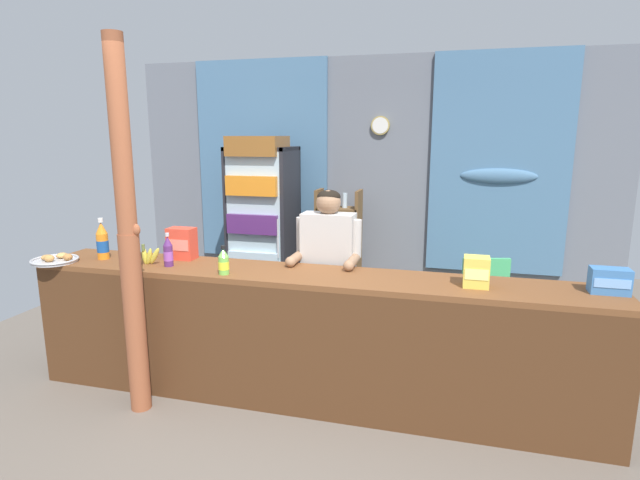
{
  "coord_description": "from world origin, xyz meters",
  "views": [
    {
      "loc": [
        0.98,
        -2.87,
        1.93
      ],
      "look_at": [
        -0.07,
        1.02,
        1.09
      ],
      "focal_mm": 28.31,
      "sensor_mm": 36.0,
      "label": 1
    }
  ],
  "objects_px": {
    "snack_box_instant_noodle": "(476,272)",
    "banana_bunch": "(145,256)",
    "timber_post": "(128,242)",
    "soda_bottle_grape_soda": "(168,252)",
    "snack_box_biscuit": "(610,281)",
    "plastic_lawn_chair": "(480,293)",
    "snack_box_crackers": "(182,243)",
    "drink_fridge": "(262,220)",
    "shopkeeper": "(328,261)",
    "soda_bottle_orange_soda": "(102,242)",
    "bottle_shelf_rack": "(338,249)",
    "soda_bottle_lime_soda": "(224,262)",
    "stall_counter": "(302,328)",
    "pastry_tray": "(55,260)"
  },
  "relations": [
    {
      "from": "bottle_shelf_rack",
      "to": "banana_bunch",
      "type": "xyz_separation_m",
      "value": [
        -1.05,
        -2.01,
        0.33
      ]
    },
    {
      "from": "timber_post",
      "to": "snack_box_crackers",
      "type": "xyz_separation_m",
      "value": [
        0.04,
        0.6,
        -0.14
      ]
    },
    {
      "from": "stall_counter",
      "to": "timber_post",
      "type": "xyz_separation_m",
      "value": [
        -1.12,
        -0.32,
        0.63
      ]
    },
    {
      "from": "soda_bottle_grape_soda",
      "to": "pastry_tray",
      "type": "distance_m",
      "value": 0.93
    },
    {
      "from": "soda_bottle_grape_soda",
      "to": "banana_bunch",
      "type": "height_order",
      "value": "soda_bottle_grape_soda"
    },
    {
      "from": "stall_counter",
      "to": "bottle_shelf_rack",
      "type": "distance_m",
      "value": 2.09
    },
    {
      "from": "soda_bottle_lime_soda",
      "to": "banana_bunch",
      "type": "bearing_deg",
      "value": 171.58
    },
    {
      "from": "timber_post",
      "to": "drink_fridge",
      "type": "distance_m",
      "value": 2.12
    },
    {
      "from": "pastry_tray",
      "to": "snack_box_instant_noodle",
      "type": "bearing_deg",
      "value": 3.31
    },
    {
      "from": "drink_fridge",
      "to": "stall_counter",
      "type": "bearing_deg",
      "value": -61.11
    },
    {
      "from": "plastic_lawn_chair",
      "to": "snack_box_instant_noodle",
      "type": "bearing_deg",
      "value": -94.67
    },
    {
      "from": "soda_bottle_orange_soda",
      "to": "snack_box_instant_noodle",
      "type": "distance_m",
      "value": 2.83
    },
    {
      "from": "stall_counter",
      "to": "soda_bottle_orange_soda",
      "type": "distance_m",
      "value": 1.76
    },
    {
      "from": "snack_box_instant_noodle",
      "to": "banana_bunch",
      "type": "height_order",
      "value": "snack_box_instant_noodle"
    },
    {
      "from": "shopkeeper",
      "to": "snack_box_instant_noodle",
      "type": "distance_m",
      "value": 1.18
    },
    {
      "from": "stall_counter",
      "to": "soda_bottle_lime_soda",
      "type": "xyz_separation_m",
      "value": [
        -0.56,
        -0.05,
        0.45
      ]
    },
    {
      "from": "drink_fridge",
      "to": "shopkeeper",
      "type": "distance_m",
      "value": 1.64
    },
    {
      "from": "snack_box_biscuit",
      "to": "timber_post",
      "type": "bearing_deg",
      "value": -170.85
    },
    {
      "from": "stall_counter",
      "to": "shopkeeper",
      "type": "xyz_separation_m",
      "value": [
        0.06,
        0.53,
        0.36
      ]
    },
    {
      "from": "plastic_lawn_chair",
      "to": "snack_box_instant_noodle",
      "type": "relative_size",
      "value": 4.36
    },
    {
      "from": "stall_counter",
      "to": "snack_box_instant_noodle",
      "type": "bearing_deg",
      "value": 5.27
    },
    {
      "from": "timber_post",
      "to": "soda_bottle_grape_soda",
      "type": "bearing_deg",
      "value": 80.46
    },
    {
      "from": "soda_bottle_grape_soda",
      "to": "plastic_lawn_chair",
      "type": "bearing_deg",
      "value": 32.24
    },
    {
      "from": "timber_post",
      "to": "snack_box_instant_noodle",
      "type": "height_order",
      "value": "timber_post"
    },
    {
      "from": "bottle_shelf_rack",
      "to": "soda_bottle_grape_soda",
      "type": "relative_size",
      "value": 5.35
    },
    {
      "from": "snack_box_biscuit",
      "to": "snack_box_instant_noodle",
      "type": "xyz_separation_m",
      "value": [
        -0.79,
        -0.06,
        0.02
      ]
    },
    {
      "from": "plastic_lawn_chair",
      "to": "banana_bunch",
      "type": "xyz_separation_m",
      "value": [
        -2.53,
        -1.46,
        0.54
      ]
    },
    {
      "from": "timber_post",
      "to": "snack_box_biscuit",
      "type": "xyz_separation_m",
      "value": [
        3.06,
        0.49,
        -0.18
      ]
    },
    {
      "from": "soda_bottle_lime_soda",
      "to": "snack_box_crackers",
      "type": "bearing_deg",
      "value": 147.49
    },
    {
      "from": "snack_box_biscuit",
      "to": "pastry_tray",
      "type": "relative_size",
      "value": 0.66
    },
    {
      "from": "plastic_lawn_chair",
      "to": "shopkeeper",
      "type": "xyz_separation_m",
      "value": [
        -1.21,
        -0.98,
        0.47
      ]
    },
    {
      "from": "bottle_shelf_rack",
      "to": "plastic_lawn_chair",
      "type": "height_order",
      "value": "bottle_shelf_rack"
    },
    {
      "from": "drink_fridge",
      "to": "soda_bottle_grape_soda",
      "type": "relative_size",
      "value": 7.58
    },
    {
      "from": "drink_fridge",
      "to": "soda_bottle_lime_soda",
      "type": "height_order",
      "value": "drink_fridge"
    },
    {
      "from": "soda_bottle_lime_soda",
      "to": "plastic_lawn_chair",
      "type": "bearing_deg",
      "value": 40.58
    },
    {
      "from": "timber_post",
      "to": "pastry_tray",
      "type": "bearing_deg",
      "value": 163.76
    },
    {
      "from": "shopkeeper",
      "to": "soda_bottle_grape_soda",
      "type": "bearing_deg",
      "value": -156.63
    },
    {
      "from": "drink_fridge",
      "to": "soda_bottle_grape_soda",
      "type": "height_order",
      "value": "drink_fridge"
    },
    {
      "from": "snack_box_instant_noodle",
      "to": "drink_fridge",
      "type": "bearing_deg",
      "value": 141.82
    },
    {
      "from": "drink_fridge",
      "to": "soda_bottle_lime_soda",
      "type": "relative_size",
      "value": 9.35
    },
    {
      "from": "plastic_lawn_chair",
      "to": "pastry_tray",
      "type": "distance_m",
      "value": 3.64
    },
    {
      "from": "drink_fridge",
      "to": "banana_bunch",
      "type": "relative_size",
      "value": 7.02
    },
    {
      "from": "bottle_shelf_rack",
      "to": "drink_fridge",
      "type": "bearing_deg",
      "value": -159.9
    },
    {
      "from": "drink_fridge",
      "to": "plastic_lawn_chair",
      "type": "relative_size",
      "value": 2.24
    },
    {
      "from": "soda_bottle_orange_soda",
      "to": "snack_box_crackers",
      "type": "relative_size",
      "value": 1.32
    },
    {
      "from": "timber_post",
      "to": "soda_bottle_orange_soda",
      "type": "xyz_separation_m",
      "value": [
        -0.56,
        0.44,
        -0.12
      ]
    },
    {
      "from": "timber_post",
      "to": "snack_box_biscuit",
      "type": "bearing_deg",
      "value": 9.15
    },
    {
      "from": "stall_counter",
      "to": "plastic_lawn_chair",
      "type": "bearing_deg",
      "value": 50.07
    },
    {
      "from": "snack_box_biscuit",
      "to": "snack_box_crackers",
      "type": "height_order",
      "value": "snack_box_crackers"
    },
    {
      "from": "stall_counter",
      "to": "snack_box_biscuit",
      "type": "xyz_separation_m",
      "value": [
        1.95,
        0.17,
        0.45
      ]
    }
  ]
}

